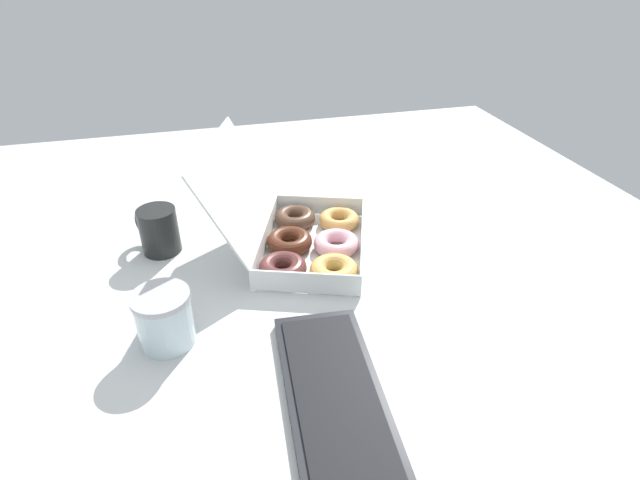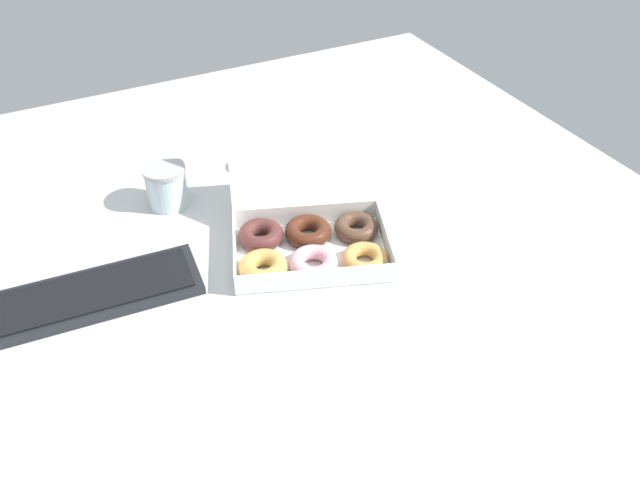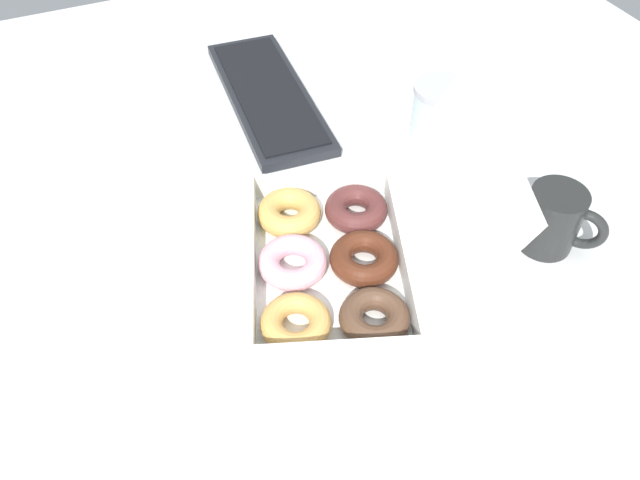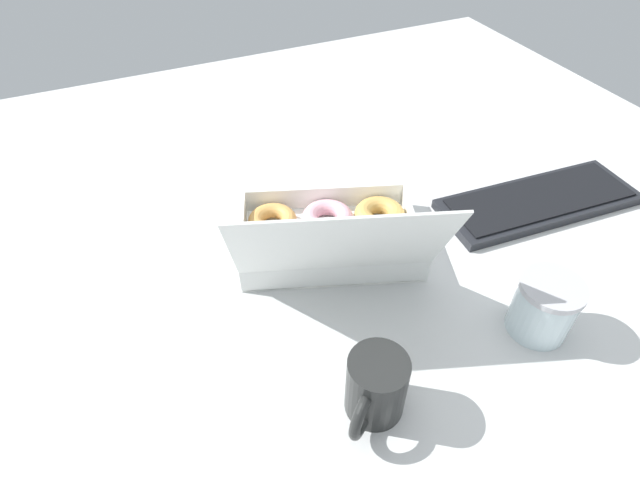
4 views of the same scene
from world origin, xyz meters
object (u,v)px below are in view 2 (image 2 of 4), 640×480
donut_box (308,237)px  glass_jar (167,186)px  keyboard (92,294)px  coffee_mug (285,151)px

donut_box → glass_jar: size_ratio=4.07×
donut_box → keyboard: donut_box is taller
keyboard → glass_jar: 32.14cm
donut_box → glass_jar: donut_box is taller
donut_box → keyboard: (-43.09, 5.11, -2.11)cm
donut_box → keyboard: size_ratio=0.97×
coffee_mug → glass_jar: size_ratio=1.07×
donut_box → coffee_mug: size_ratio=3.80×
keyboard → coffee_mug: coffee_mug is taller
glass_jar → keyboard: bearing=-132.7°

